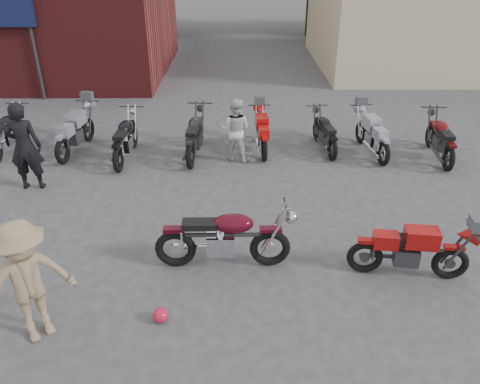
{
  "coord_description": "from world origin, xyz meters",
  "views": [
    {
      "loc": [
        -0.03,
        -5.87,
        4.86
      ],
      "look_at": [
        0.01,
        1.46,
        0.9
      ],
      "focal_mm": 35.0,
      "sensor_mm": 36.0,
      "label": 1
    }
  ],
  "objects_px": {
    "person_light": "(235,130)",
    "sportbike": "(412,248)",
    "person_dark": "(24,146)",
    "person_tan": "(28,282)",
    "row_bike_2": "(125,136)",
    "row_bike_3": "(195,133)",
    "row_bike_5": "(325,130)",
    "row_bike_0": "(6,130)",
    "row_bike_4": "(262,131)",
    "row_bike_6": "(372,132)",
    "row_bike_1": "(75,129)",
    "row_bike_7": "(441,136)",
    "helmet": "(161,315)",
    "vintage_motorcycle": "(225,234)"
  },
  "relations": [
    {
      "from": "person_light",
      "to": "sportbike",
      "type": "bearing_deg",
      "value": 136.53
    },
    {
      "from": "person_dark",
      "to": "person_tan",
      "type": "xyz_separation_m",
      "value": [
        1.81,
        -4.42,
        -0.06
      ]
    },
    {
      "from": "person_tan",
      "to": "row_bike_2",
      "type": "xyz_separation_m",
      "value": [
        -0.03,
        5.99,
        -0.32
      ]
    },
    {
      "from": "row_bike_3",
      "to": "row_bike_5",
      "type": "xyz_separation_m",
      "value": [
        3.32,
        0.35,
        -0.08
      ]
    },
    {
      "from": "person_light",
      "to": "row_bike_5",
      "type": "distance_m",
      "value": 2.41
    },
    {
      "from": "row_bike_0",
      "to": "row_bike_4",
      "type": "bearing_deg",
      "value": -89.7
    },
    {
      "from": "row_bike_6",
      "to": "row_bike_1",
      "type": "bearing_deg",
      "value": 80.14
    },
    {
      "from": "person_light",
      "to": "row_bike_7",
      "type": "relative_size",
      "value": 0.78
    },
    {
      "from": "person_light",
      "to": "row_bike_3",
      "type": "height_order",
      "value": "person_light"
    },
    {
      "from": "person_light",
      "to": "person_tan",
      "type": "relative_size",
      "value": 0.86
    },
    {
      "from": "row_bike_0",
      "to": "row_bike_7",
      "type": "distance_m",
      "value": 10.96
    },
    {
      "from": "sportbike",
      "to": "person_tan",
      "type": "xyz_separation_m",
      "value": [
        -5.52,
        -1.28,
        0.38
      ]
    },
    {
      "from": "row_bike_1",
      "to": "row_bike_3",
      "type": "height_order",
      "value": "row_bike_3"
    },
    {
      "from": "person_light",
      "to": "row_bike_0",
      "type": "height_order",
      "value": "person_light"
    },
    {
      "from": "helmet",
      "to": "person_tan",
      "type": "relative_size",
      "value": 0.13
    },
    {
      "from": "row_bike_5",
      "to": "row_bike_6",
      "type": "relative_size",
      "value": 0.93
    },
    {
      "from": "sportbike",
      "to": "row_bike_4",
      "type": "bearing_deg",
      "value": 119.86
    },
    {
      "from": "person_dark",
      "to": "row_bike_2",
      "type": "relative_size",
      "value": 0.96
    },
    {
      "from": "person_light",
      "to": "row_bike_1",
      "type": "xyz_separation_m",
      "value": [
        -4.11,
        0.57,
        -0.19
      ]
    },
    {
      "from": "row_bike_1",
      "to": "row_bike_2",
      "type": "relative_size",
      "value": 1.01
    },
    {
      "from": "vintage_motorcycle",
      "to": "sportbike",
      "type": "relative_size",
      "value": 1.17
    },
    {
      "from": "person_tan",
      "to": "row_bike_5",
      "type": "relative_size",
      "value": 1.01
    },
    {
      "from": "person_dark",
      "to": "row_bike_6",
      "type": "relative_size",
      "value": 1.0
    },
    {
      "from": "row_bike_1",
      "to": "row_bike_7",
      "type": "xyz_separation_m",
      "value": [
        9.2,
        -0.48,
        -0.02
      ]
    },
    {
      "from": "row_bike_1",
      "to": "row_bike_7",
      "type": "relative_size",
      "value": 1.03
    },
    {
      "from": "row_bike_2",
      "to": "row_bike_4",
      "type": "relative_size",
      "value": 1.11
    },
    {
      "from": "row_bike_2",
      "to": "row_bike_6",
      "type": "distance_m",
      "value": 6.2
    },
    {
      "from": "sportbike",
      "to": "person_dark",
      "type": "distance_m",
      "value": 7.98
    },
    {
      "from": "person_tan",
      "to": "row_bike_2",
      "type": "relative_size",
      "value": 0.9
    },
    {
      "from": "sportbike",
      "to": "row_bike_0",
      "type": "xyz_separation_m",
      "value": [
        -8.69,
        5.17,
        0.03
      ]
    },
    {
      "from": "vintage_motorcycle",
      "to": "row_bike_6",
      "type": "bearing_deg",
      "value": 51.96
    },
    {
      "from": "row_bike_5",
      "to": "person_tan",
      "type": "bearing_deg",
      "value": 134.68
    },
    {
      "from": "row_bike_5",
      "to": "sportbike",
      "type": "bearing_deg",
      "value": 177.86
    },
    {
      "from": "person_dark",
      "to": "row_bike_0",
      "type": "xyz_separation_m",
      "value": [
        -1.36,
        2.03,
        -0.41
      ]
    },
    {
      "from": "person_dark",
      "to": "row_bike_6",
      "type": "bearing_deg",
      "value": -172.44
    },
    {
      "from": "row_bike_6",
      "to": "row_bike_7",
      "type": "distance_m",
      "value": 1.65
    },
    {
      "from": "row_bike_2",
      "to": "row_bike_7",
      "type": "relative_size",
      "value": 1.02
    },
    {
      "from": "person_tan",
      "to": "row_bike_4",
      "type": "distance_m",
      "value": 7.33
    },
    {
      "from": "vintage_motorcycle",
      "to": "row_bike_5",
      "type": "relative_size",
      "value": 1.19
    },
    {
      "from": "sportbike",
      "to": "person_light",
      "type": "distance_m",
      "value": 5.42
    },
    {
      "from": "row_bike_5",
      "to": "row_bike_6",
      "type": "xyz_separation_m",
      "value": [
        1.16,
        -0.24,
        0.04
      ]
    },
    {
      "from": "sportbike",
      "to": "row_bike_0",
      "type": "relative_size",
      "value": 0.94
    },
    {
      "from": "row_bike_0",
      "to": "row_bike_5",
      "type": "xyz_separation_m",
      "value": [
        8.17,
        0.06,
        -0.04
      ]
    },
    {
      "from": "row_bike_2",
      "to": "row_bike_6",
      "type": "relative_size",
      "value": 1.05
    },
    {
      "from": "row_bike_7",
      "to": "row_bike_1",
      "type": "bearing_deg",
      "value": 91.35
    },
    {
      "from": "helmet",
      "to": "row_bike_6",
      "type": "distance_m",
      "value": 7.56
    },
    {
      "from": "row_bike_0",
      "to": "row_bike_2",
      "type": "distance_m",
      "value": 3.17
    },
    {
      "from": "row_bike_0",
      "to": "row_bike_6",
      "type": "bearing_deg",
      "value": -91.16
    },
    {
      "from": "row_bike_2",
      "to": "row_bike_6",
      "type": "bearing_deg",
      "value": -85.21
    },
    {
      "from": "person_dark",
      "to": "row_bike_0",
      "type": "distance_m",
      "value": 2.48
    }
  ]
}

